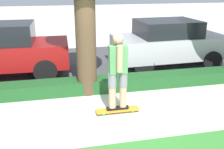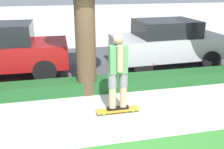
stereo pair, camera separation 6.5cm
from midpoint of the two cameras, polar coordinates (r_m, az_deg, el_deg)
name	(u,v)px [view 2 (the right image)]	position (r m, az deg, el deg)	size (l,w,h in m)	color
ground_plane	(117,117)	(5.96, 0.68, -9.27)	(60.00, 60.00, 0.00)	beige
street_asphalt	(90,63)	(9.79, -5.05, 2.43)	(16.23, 5.00, 0.01)	#474749
hedge_row	(103,84)	(7.30, -2.23, -2.11)	(16.23, 0.60, 0.36)	#1E5123
skateboard	(118,110)	(6.12, 0.95, -7.71)	(1.01, 0.24, 0.08)	gold
skater_person	(118,70)	(5.74, 1.00, 0.88)	(0.51, 0.46, 1.78)	black
parked_car_front	(3,50)	(8.87, -22.79, 4.97)	(3.90, 1.83, 1.69)	maroon
parked_car_middle	(167,42)	(9.56, 11.76, 6.88)	(3.99, 1.98, 1.63)	#B7B7BC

